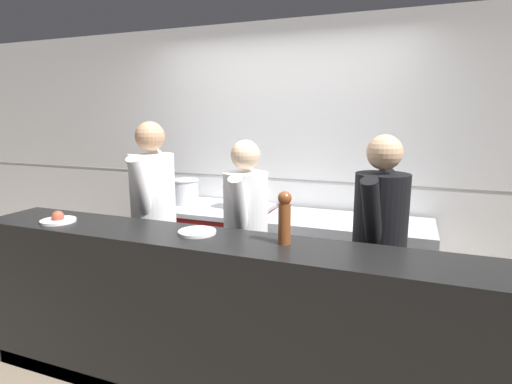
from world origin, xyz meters
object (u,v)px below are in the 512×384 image
(stock_pot, at_px, (185,191))
(plated_dish_main, at_px, (58,219))
(chef_line, at_px, (379,250))
(mixing_bowl_steel, at_px, (385,216))
(plated_dish_appetiser, at_px, (197,232))
(oven_range, at_px, (207,252))
(chef_sous, at_px, (246,236))
(chef_head_cook, at_px, (154,218))
(pepper_mill, at_px, (284,217))
(sauce_pot, at_px, (236,196))

(stock_pot, distance_m, plated_dish_main, 1.34)
(chef_line, bearing_deg, plated_dish_main, -153.53)
(mixing_bowl_steel, relative_size, plated_dish_appetiser, 1.09)
(oven_range, relative_size, chef_sous, 0.74)
(chef_head_cook, bearing_deg, chef_line, -15.22)
(oven_range, bearing_deg, mixing_bowl_steel, 2.15)
(chef_head_cook, height_order, chef_sous, chef_head_cook)
(stock_pot, xyz_separation_m, plated_dish_main, (-0.17, -1.33, 0.03))
(plated_dish_main, distance_m, chef_line, 2.11)
(chef_head_cook, bearing_deg, pepper_mill, -37.37)
(oven_range, bearing_deg, plated_dish_appetiser, -64.15)
(stock_pot, xyz_separation_m, pepper_mill, (1.37, -1.23, 0.17))
(plated_dish_main, xyz_separation_m, plated_dish_appetiser, (1.00, 0.10, -0.01))
(stock_pot, bearing_deg, sauce_pot, 1.67)
(pepper_mill, bearing_deg, plated_dish_appetiser, 179.87)
(oven_range, relative_size, plated_dish_appetiser, 5.10)
(oven_range, bearing_deg, pepper_mill, -46.93)
(oven_range, relative_size, chef_head_cook, 0.68)
(sauce_pot, bearing_deg, oven_range, -174.67)
(mixing_bowl_steel, bearing_deg, plated_dish_main, -145.62)
(mixing_bowl_steel, distance_m, plated_dish_appetiser, 1.63)
(plated_dish_main, xyz_separation_m, chef_line, (2.02, 0.60, -0.16))
(pepper_mill, bearing_deg, stock_pot, 138.15)
(chef_line, bearing_deg, pepper_mill, -123.71)
(stock_pot, bearing_deg, mixing_bowl_steel, 1.50)
(chef_head_cook, height_order, chef_line, chef_head_cook)
(chef_sous, bearing_deg, chef_head_cook, 172.10)
(oven_range, relative_size, pepper_mill, 3.92)
(mixing_bowl_steel, bearing_deg, pepper_mill, -110.11)
(plated_dish_appetiser, xyz_separation_m, chef_head_cook, (-0.69, 0.53, -0.11))
(plated_dish_main, bearing_deg, stock_pot, 82.53)
(plated_dish_appetiser, bearing_deg, oven_range, 115.85)
(chef_sous, xyz_separation_m, chef_line, (0.94, -0.06, 0.03))
(chef_sous, relative_size, chef_line, 0.97)
(pepper_mill, xyz_separation_m, chef_sous, (-0.46, 0.56, -0.32))
(plated_dish_main, bearing_deg, chef_sous, 31.21)
(plated_dish_appetiser, height_order, pepper_mill, pepper_mill)
(stock_pot, bearing_deg, chef_head_cook, -79.01)
(plated_dish_main, bearing_deg, mixing_bowl_steel, 34.38)
(stock_pot, xyz_separation_m, plated_dish_appetiser, (0.82, -1.23, 0.02))
(chef_head_cook, distance_m, chef_line, 1.71)
(mixing_bowl_steel, relative_size, pepper_mill, 0.84)
(pepper_mill, height_order, chef_line, chef_line)
(plated_dish_appetiser, bearing_deg, pepper_mill, -0.13)
(mixing_bowl_steel, height_order, chef_head_cook, chef_head_cook)
(stock_pot, relative_size, chef_sous, 0.17)
(stock_pot, height_order, plated_dish_main, stock_pot)
(oven_range, xyz_separation_m, plated_dish_appetiser, (0.59, -1.21, 0.60))
(sauce_pot, height_order, chef_line, chef_line)
(stock_pot, bearing_deg, chef_sous, -36.46)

